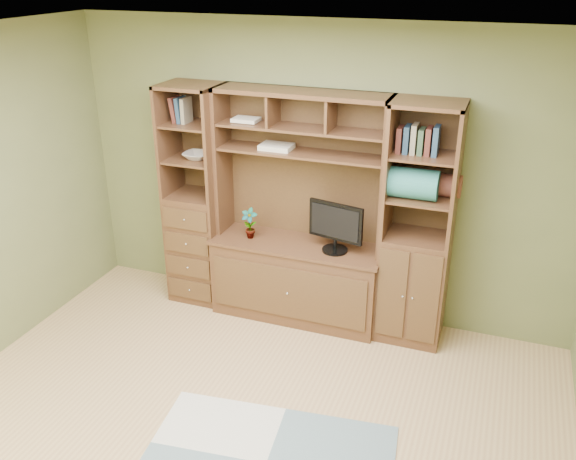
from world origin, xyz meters
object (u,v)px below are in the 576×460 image
at_px(center_hutch, 297,212).
at_px(right_tower, 418,227).
at_px(monitor, 336,219).
at_px(left_tower, 196,197).

bearing_deg(center_hutch, right_tower, 2.23).
relative_size(right_tower, monitor, 3.40).
distance_m(left_tower, monitor, 1.36).
relative_size(center_hutch, left_tower, 1.00).
relative_size(center_hutch, monitor, 3.40).
xyz_separation_m(center_hutch, right_tower, (1.02, 0.04, 0.00)).
distance_m(center_hutch, monitor, 0.36).
xyz_separation_m(left_tower, right_tower, (2.02, 0.00, 0.00)).
xyz_separation_m(left_tower, monitor, (1.35, -0.07, 0.01)).
height_order(center_hutch, left_tower, same).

